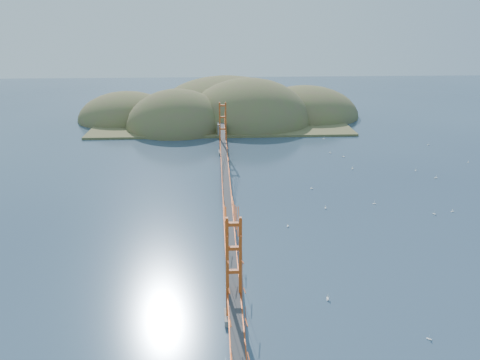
{
  "coord_description": "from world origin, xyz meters",
  "views": [
    {
      "loc": [
        -1.53,
        -70.71,
        30.27
      ],
      "look_at": [
        2.2,
        0.0,
        4.61
      ],
      "focal_mm": 35.0,
      "sensor_mm": 36.0,
      "label": 1
    }
  ],
  "objects_px": {
    "bridge": "(226,166)",
    "sailboat_2": "(374,203)",
    "sailboat_0": "(288,226)",
    "sailboat_1": "(434,213)"
  },
  "relations": [
    {
      "from": "sailboat_0",
      "to": "bridge",
      "type": "bearing_deg",
      "value": 137.38
    },
    {
      "from": "bridge",
      "to": "sailboat_0",
      "type": "relative_size",
      "value": 166.74
    },
    {
      "from": "bridge",
      "to": "sailboat_2",
      "type": "distance_m",
      "value": 25.54
    },
    {
      "from": "sailboat_2",
      "to": "sailboat_1",
      "type": "height_order",
      "value": "sailboat_1"
    },
    {
      "from": "sailboat_0",
      "to": "sailboat_1",
      "type": "height_order",
      "value": "sailboat_1"
    },
    {
      "from": "sailboat_2",
      "to": "sailboat_1",
      "type": "bearing_deg",
      "value": -29.48
    },
    {
      "from": "sailboat_1",
      "to": "sailboat_2",
      "type": "bearing_deg",
      "value": 150.52
    },
    {
      "from": "bridge",
      "to": "sailboat_0",
      "type": "xyz_separation_m",
      "value": [
        8.92,
        -8.21,
        -6.87
      ]
    },
    {
      "from": "sailboat_0",
      "to": "sailboat_1",
      "type": "distance_m",
      "value": 24.03
    },
    {
      "from": "sailboat_2",
      "to": "sailboat_0",
      "type": "xyz_separation_m",
      "value": [
        -15.67,
        -7.79,
        -0.01
      ]
    }
  ]
}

